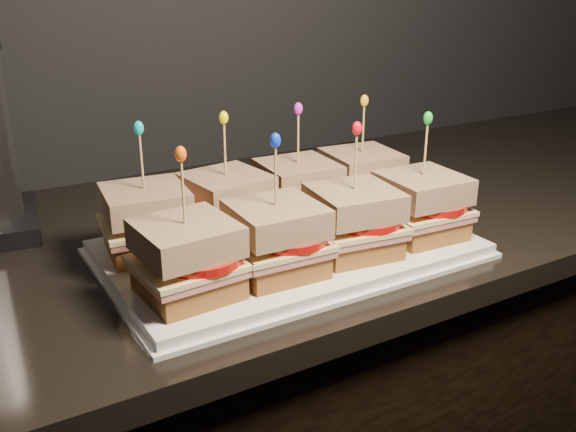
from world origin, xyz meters
TOP-DOWN VIEW (x-y plane):
  - cabinet at (0.77, 1.69)m, footprint 2.31×0.60m
  - granite_slab at (0.77, 1.69)m, footprint 2.35×0.64m
  - platter at (0.53, 1.56)m, footprint 0.46×0.28m
  - platter_rim at (0.53, 1.56)m, footprint 0.47×0.30m
  - sandwich_0_bread_bot at (0.36, 1.62)m, footprint 0.11×0.11m
  - sandwich_0_ham at (0.36, 1.62)m, footprint 0.12×0.11m
  - sandwich_0_cheese at (0.36, 1.62)m, footprint 0.12×0.12m
  - sandwich_0_tomato at (0.37, 1.62)m, footprint 0.10×0.10m
  - sandwich_0_bread_top at (0.36, 1.62)m, footprint 0.11×0.11m
  - sandwich_0_pick at (0.36, 1.62)m, footprint 0.00×0.00m
  - sandwich_0_frill at (0.36, 1.62)m, footprint 0.01×0.01m
  - sandwich_1_bread_bot at (0.47, 1.62)m, footprint 0.11×0.11m
  - sandwich_1_ham at (0.47, 1.62)m, footprint 0.12×0.11m
  - sandwich_1_cheese at (0.47, 1.62)m, footprint 0.12×0.12m
  - sandwich_1_tomato at (0.48, 1.62)m, footprint 0.10×0.10m
  - sandwich_1_bread_top at (0.47, 1.62)m, footprint 0.11×0.11m
  - sandwich_1_pick at (0.47, 1.62)m, footprint 0.00×0.00m
  - sandwich_1_frill at (0.47, 1.62)m, footprint 0.01×0.01m
  - sandwich_2_bread_bot at (0.58, 1.62)m, footprint 0.10×0.10m
  - sandwich_2_ham at (0.58, 1.62)m, footprint 0.11×0.11m
  - sandwich_2_cheese at (0.58, 1.62)m, footprint 0.11×0.11m
  - sandwich_2_tomato at (0.59, 1.62)m, footprint 0.10×0.10m
  - sandwich_2_bread_top at (0.58, 1.62)m, footprint 0.10×0.10m
  - sandwich_2_pick at (0.58, 1.62)m, footprint 0.00×0.00m
  - sandwich_2_frill at (0.58, 1.62)m, footprint 0.01×0.01m
  - sandwich_3_bread_bot at (0.69, 1.62)m, footprint 0.11×0.11m
  - sandwich_3_ham at (0.69, 1.62)m, footprint 0.12×0.11m
  - sandwich_3_cheese at (0.69, 1.62)m, footprint 0.12×0.11m
  - sandwich_3_tomato at (0.70, 1.62)m, footprint 0.10×0.10m
  - sandwich_3_bread_top at (0.69, 1.62)m, footprint 0.11×0.11m
  - sandwich_3_pick at (0.69, 1.62)m, footprint 0.00×0.00m
  - sandwich_3_frill at (0.69, 1.62)m, footprint 0.01×0.01m
  - sandwich_4_bread_bot at (0.36, 1.49)m, footprint 0.10×0.10m
  - sandwich_4_ham at (0.36, 1.49)m, footprint 0.11×0.11m
  - sandwich_4_cheese at (0.36, 1.49)m, footprint 0.11×0.11m
  - sandwich_4_tomato at (0.37, 1.49)m, footprint 0.10×0.10m
  - sandwich_4_bread_top at (0.36, 1.49)m, footprint 0.10×0.10m
  - sandwich_4_pick at (0.36, 1.49)m, footprint 0.00×0.00m
  - sandwich_4_frill at (0.36, 1.49)m, footprint 0.01×0.01m
  - sandwich_5_bread_bot at (0.47, 1.49)m, footprint 0.10×0.10m
  - sandwich_5_ham at (0.47, 1.49)m, footprint 0.11×0.11m
  - sandwich_5_cheese at (0.47, 1.49)m, footprint 0.11×0.11m
  - sandwich_5_tomato at (0.48, 1.49)m, footprint 0.10×0.10m
  - sandwich_5_bread_top at (0.47, 1.49)m, footprint 0.10×0.10m
  - sandwich_5_pick at (0.47, 1.49)m, footprint 0.00×0.00m
  - sandwich_5_frill at (0.47, 1.49)m, footprint 0.01×0.01m
  - sandwich_6_bread_bot at (0.58, 1.49)m, footprint 0.11×0.11m
  - sandwich_6_ham at (0.58, 1.49)m, footprint 0.12×0.11m
  - sandwich_6_cheese at (0.58, 1.49)m, footprint 0.12×0.12m
  - sandwich_6_tomato at (0.59, 1.49)m, footprint 0.10×0.10m
  - sandwich_6_bread_top at (0.58, 1.49)m, footprint 0.11×0.11m
  - sandwich_6_pick at (0.58, 1.49)m, footprint 0.00×0.00m
  - sandwich_6_frill at (0.58, 1.49)m, footprint 0.01×0.01m
  - sandwich_7_bread_bot at (0.69, 1.49)m, footprint 0.10×0.10m
  - sandwich_7_ham at (0.69, 1.49)m, footprint 0.11×0.11m
  - sandwich_7_cheese at (0.69, 1.49)m, footprint 0.11×0.11m
  - sandwich_7_tomato at (0.70, 1.49)m, footprint 0.10×0.10m
  - sandwich_7_bread_top at (0.69, 1.49)m, footprint 0.10×0.10m
  - sandwich_7_pick at (0.69, 1.49)m, footprint 0.00×0.00m
  - sandwich_7_frill at (0.69, 1.49)m, footprint 0.01×0.01m

SIDE VIEW (x-z plane):
  - cabinet at x=0.77m, z-range 0.00..0.83m
  - granite_slab at x=0.77m, z-range 0.83..0.86m
  - platter_rim at x=0.53m, z-range 0.86..0.87m
  - platter at x=0.53m, z-range 0.86..0.88m
  - sandwich_0_bread_bot at x=0.36m, z-range 0.88..0.91m
  - sandwich_1_bread_bot at x=0.47m, z-range 0.88..0.91m
  - sandwich_2_bread_bot at x=0.58m, z-range 0.88..0.91m
  - sandwich_3_bread_bot at x=0.69m, z-range 0.88..0.91m
  - sandwich_4_bread_bot at x=0.36m, z-range 0.88..0.91m
  - sandwich_5_bread_bot at x=0.47m, z-range 0.88..0.91m
  - sandwich_6_bread_bot at x=0.58m, z-range 0.88..0.91m
  - sandwich_7_bread_bot at x=0.69m, z-range 0.88..0.91m
  - sandwich_0_ham at x=0.36m, z-range 0.91..0.92m
  - sandwich_1_ham at x=0.47m, z-range 0.91..0.92m
  - sandwich_2_ham at x=0.58m, z-range 0.91..0.92m
  - sandwich_3_ham at x=0.69m, z-range 0.91..0.92m
  - sandwich_4_ham at x=0.36m, z-range 0.91..0.92m
  - sandwich_5_ham at x=0.47m, z-range 0.91..0.92m
  - sandwich_6_ham at x=0.58m, z-range 0.91..0.92m
  - sandwich_7_ham at x=0.69m, z-range 0.91..0.92m
  - sandwich_0_cheese at x=0.36m, z-range 0.92..0.92m
  - sandwich_1_cheese at x=0.47m, z-range 0.92..0.92m
  - sandwich_2_cheese at x=0.58m, z-range 0.92..0.92m
  - sandwich_3_cheese at x=0.69m, z-range 0.92..0.92m
  - sandwich_4_cheese at x=0.36m, z-range 0.92..0.92m
  - sandwich_5_cheese at x=0.47m, z-range 0.92..0.92m
  - sandwich_6_cheese at x=0.58m, z-range 0.92..0.92m
  - sandwich_7_cheese at x=0.69m, z-range 0.92..0.92m
  - sandwich_0_tomato at x=0.37m, z-range 0.92..0.93m
  - sandwich_1_tomato at x=0.48m, z-range 0.92..0.93m
  - sandwich_2_tomato at x=0.59m, z-range 0.92..0.93m
  - sandwich_3_tomato at x=0.70m, z-range 0.92..0.93m
  - sandwich_4_tomato at x=0.37m, z-range 0.92..0.93m
  - sandwich_5_tomato at x=0.48m, z-range 0.92..0.93m
  - sandwich_6_tomato at x=0.59m, z-range 0.92..0.93m
  - sandwich_7_tomato at x=0.70m, z-range 0.92..0.93m
  - sandwich_0_bread_top at x=0.36m, z-range 0.93..0.96m
  - sandwich_1_bread_top at x=0.47m, z-range 0.93..0.96m
  - sandwich_2_bread_top at x=0.58m, z-range 0.93..0.96m
  - sandwich_3_bread_top at x=0.69m, z-range 0.93..0.96m
  - sandwich_4_bread_top at x=0.36m, z-range 0.93..0.96m
  - sandwich_5_bread_top at x=0.47m, z-range 0.93..0.96m
  - sandwich_6_bread_top at x=0.58m, z-range 0.93..0.96m
  - sandwich_7_bread_top at x=0.69m, z-range 0.93..0.96m
  - sandwich_0_pick at x=0.36m, z-range 0.95..1.04m
  - sandwich_1_pick at x=0.47m, z-range 0.95..1.04m
  - sandwich_2_pick at x=0.58m, z-range 0.95..1.04m
  - sandwich_3_pick at x=0.69m, z-range 0.95..1.04m
  - sandwich_4_pick at x=0.36m, z-range 0.95..1.04m
  - sandwich_5_pick at x=0.47m, z-range 0.95..1.04m
  - sandwich_6_pick at x=0.58m, z-range 0.95..1.04m
  - sandwich_7_pick at x=0.69m, z-range 0.95..1.04m
  - sandwich_0_frill at x=0.36m, z-range 1.03..1.05m
  - sandwich_1_frill at x=0.47m, z-range 1.03..1.05m
  - sandwich_2_frill at x=0.58m, z-range 1.03..1.05m
  - sandwich_3_frill at x=0.69m, z-range 1.03..1.05m
  - sandwich_4_frill at x=0.36m, z-range 1.03..1.05m
  - sandwich_5_frill at x=0.47m, z-range 1.03..1.05m
  - sandwich_6_frill at x=0.58m, z-range 1.03..1.05m
  - sandwich_7_frill at x=0.69m, z-range 1.03..1.05m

